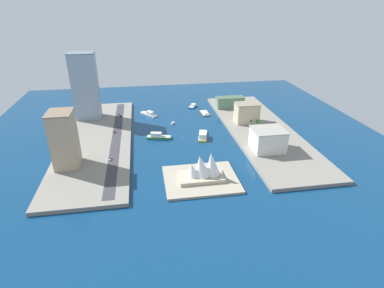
# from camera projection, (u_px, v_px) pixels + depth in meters

# --- Properties ---
(ground_plane) EXTENTS (440.00, 440.00, 0.00)m
(ground_plane) POSITION_uv_depth(u_px,v_px,m) (182.00, 136.00, 341.81)
(ground_plane) COLOR navy
(quay_west) EXTENTS (70.00, 240.00, 3.31)m
(quay_west) POSITION_uv_depth(u_px,v_px,m) (260.00, 130.00, 354.25)
(quay_west) COLOR gray
(quay_west) RESTS_ON ground_plane
(quay_east) EXTENTS (70.00, 240.00, 3.31)m
(quay_east) POSITION_uv_depth(u_px,v_px,m) (97.00, 140.00, 327.94)
(quay_east) COLOR gray
(quay_east) RESTS_ON ground_plane
(peninsula_point) EXTENTS (60.54, 50.57, 2.00)m
(peninsula_point) POSITION_uv_depth(u_px,v_px,m) (201.00, 179.00, 259.28)
(peninsula_point) COLOR #A89E89
(peninsula_point) RESTS_ON ground_plane
(road_strip) EXTENTS (9.34, 228.00, 0.15)m
(road_strip) POSITION_uv_depth(u_px,v_px,m) (116.00, 138.00, 330.14)
(road_strip) COLOR #38383D
(road_strip) RESTS_ON quay_east
(barge_flat_brown) EXTENTS (10.88, 22.41, 3.12)m
(barge_flat_brown) POSITION_uv_depth(u_px,v_px,m) (205.00, 113.00, 405.88)
(barge_flat_brown) COLOR brown
(barge_flat_brown) RESTS_ON ground_plane
(ferry_yellow_fast) EXTENTS (14.65, 29.64, 7.16)m
(ferry_yellow_fast) POSITION_uv_depth(u_px,v_px,m) (203.00, 135.00, 336.71)
(ferry_yellow_fast) COLOR yellow
(ferry_yellow_fast) RESTS_ON ground_plane
(ferry_white_commuter) EXTENTS (21.14, 24.35, 5.76)m
(ferry_white_commuter) POSITION_uv_depth(u_px,v_px,m) (149.00, 114.00, 400.52)
(ferry_white_commuter) COLOR silver
(ferry_white_commuter) RESTS_ON ground_plane
(ferry_green_doubledeck) EXTENTS (28.16, 12.22, 6.92)m
(ferry_green_doubledeck) POSITION_uv_depth(u_px,v_px,m) (158.00, 136.00, 334.82)
(ferry_green_doubledeck) COLOR #2D8C4C
(ferry_green_doubledeck) RESTS_ON ground_plane
(catamaran_blue) EXTENTS (13.90, 15.47, 4.32)m
(catamaran_blue) POSITION_uv_depth(u_px,v_px,m) (193.00, 106.00, 430.10)
(catamaran_blue) COLOR blue
(catamaran_blue) RESTS_ON ground_plane
(sailboat_small_white) EXTENTS (6.18, 8.61, 9.63)m
(sailboat_small_white) POSITION_uv_depth(u_px,v_px,m) (173.00, 123.00, 373.93)
(sailboat_small_white) COLOR white
(sailboat_small_white) RESTS_ON ground_plane
(apartment_midrise_tan) EXTENTS (20.48, 24.94, 49.66)m
(apartment_midrise_tan) POSITION_uv_depth(u_px,v_px,m) (64.00, 140.00, 265.73)
(apartment_midrise_tan) COLOR tan
(apartment_midrise_tan) RESTS_ON quay_east
(tower_tall_glass) EXTENTS (29.97, 22.17, 78.02)m
(tower_tall_glass) POSITION_uv_depth(u_px,v_px,m) (85.00, 86.00, 368.45)
(tower_tall_glass) COLOR #8C9EB2
(tower_tall_glass) RESTS_ON quay_east
(office_block_beige) EXTENTS (27.45, 19.34, 23.07)m
(office_block_beige) POSITION_uv_depth(u_px,v_px,m) (247.00, 113.00, 366.13)
(office_block_beige) COLOR #C6B793
(office_block_beige) RESTS_ON quay_west
(terminal_long_green) EXTENTS (37.71, 15.07, 14.17)m
(terminal_long_green) POSITION_uv_depth(u_px,v_px,m) (230.00, 102.00, 417.45)
(terminal_long_green) COLOR slate
(terminal_long_green) RESTS_ON quay_west
(hotel_broad_white) EXTENTS (30.61, 27.54, 21.12)m
(hotel_broad_white) POSITION_uv_depth(u_px,v_px,m) (268.00, 140.00, 300.25)
(hotel_broad_white) COLOR silver
(hotel_broad_white) RESTS_ON quay_west
(hatchback_blue) EXTENTS (2.04, 4.26, 1.60)m
(hatchback_blue) POSITION_uv_depth(u_px,v_px,m) (120.00, 127.00, 354.36)
(hatchback_blue) COLOR black
(hatchback_blue) RESTS_ON road_strip
(van_white) EXTENTS (2.12, 4.77, 1.52)m
(van_white) POSITION_uv_depth(u_px,v_px,m) (110.00, 159.00, 285.09)
(van_white) COLOR black
(van_white) RESTS_ON road_strip
(sedan_silver) EXTENTS (2.05, 4.71, 1.63)m
(sedan_silver) POSITION_uv_depth(u_px,v_px,m) (118.00, 114.00, 393.00)
(sedan_silver) COLOR black
(sedan_silver) RESTS_ON road_strip
(pickup_red) EXTENTS (1.86, 4.31, 1.57)m
(pickup_red) POSITION_uv_depth(u_px,v_px,m) (114.00, 132.00, 341.91)
(pickup_red) COLOR black
(pickup_red) RESTS_ON road_strip
(suv_black) EXTENTS (2.02, 4.50, 1.68)m
(suv_black) POSITION_uv_depth(u_px,v_px,m) (121.00, 116.00, 387.49)
(suv_black) COLOR black
(suv_black) RESTS_ON road_strip
(traffic_light_waterfront) EXTENTS (0.36, 0.36, 6.50)m
(traffic_light_waterfront) POSITION_uv_depth(u_px,v_px,m) (122.00, 133.00, 329.64)
(traffic_light_waterfront) COLOR black
(traffic_light_waterfront) RESTS_ON quay_east
(opera_landmark) EXTENTS (36.90, 21.21, 23.83)m
(opera_landmark) POSITION_uv_depth(u_px,v_px,m) (203.00, 168.00, 255.05)
(opera_landmark) COLOR #BCAD93
(opera_landmark) RESTS_ON peninsula_point
(park_tree_cluster) EXTENTS (10.63, 10.60, 7.30)m
(park_tree_cluster) POSITION_uv_depth(u_px,v_px,m) (253.00, 121.00, 360.65)
(park_tree_cluster) COLOR brown
(park_tree_cluster) RESTS_ON quay_west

